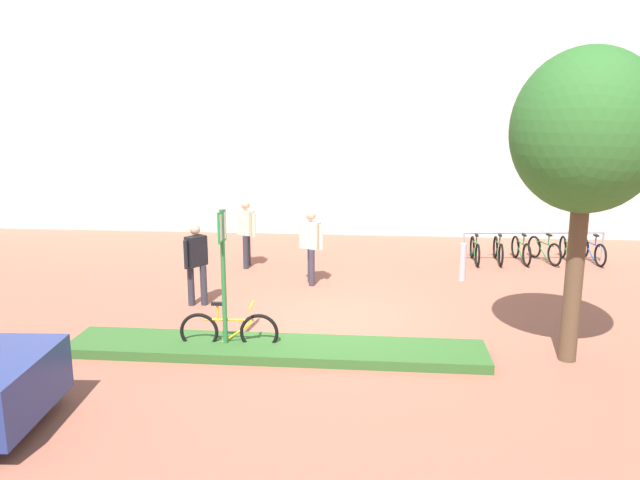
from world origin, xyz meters
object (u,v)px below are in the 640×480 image
object	(u,v)px
parking_sign_post	(223,260)
person_shirt_blue	(311,242)
person_casual_tan	(246,229)
bike_at_sign	(229,331)
tree_sidewalk	(587,133)
bike_rack_cluster	(533,249)
bollard_steel	(463,262)
person_suited_dark	(196,259)

from	to	relation	value
parking_sign_post	person_shirt_blue	bearing A→B (deg)	76.72
person_casual_tan	parking_sign_post	bearing A→B (deg)	-81.76
parking_sign_post	bike_at_sign	xyz separation A→B (m)	(0.05, 0.05, -1.24)
tree_sidewalk	bike_at_sign	world-z (taller)	tree_sidewalk
bike_rack_cluster	person_shirt_blue	xyz separation A→B (m)	(-5.63, -2.58, 0.64)
bollard_steel	person_shirt_blue	xyz separation A→B (m)	(-3.54, -0.60, 0.53)
parking_sign_post	bollard_steel	size ratio (longest dim) A/B	2.71
bike_rack_cluster	bollard_steel	distance (m)	2.88
bollard_steel	bike_at_sign	bearing A→B (deg)	-133.22
person_shirt_blue	person_suited_dark	distance (m)	2.83
bike_at_sign	person_suited_dark	size ratio (longest dim) A/B	0.98
person_suited_dark	bollard_steel	bearing A→B (deg)	22.81
tree_sidewalk	person_casual_tan	size ratio (longest dim) A/B	2.88
parking_sign_post	person_shirt_blue	size ratio (longest dim) A/B	1.42
tree_sidewalk	parking_sign_post	distance (m)	6.01
bike_rack_cluster	bollard_steel	xyz separation A→B (m)	(-2.09, -1.98, 0.10)
parking_sign_post	bike_rack_cluster	world-z (taller)	parking_sign_post
person_shirt_blue	tree_sidewalk	bearing A→B (deg)	-41.04
bike_at_sign	bollard_steel	world-z (taller)	bollard_steel
bike_at_sign	bollard_steel	distance (m)	6.55
bike_rack_cluster	person_suited_dark	bearing A→B (deg)	-150.69
tree_sidewalk	bike_rack_cluster	size ratio (longest dim) A/B	1.33
tree_sidewalk	bollard_steel	size ratio (longest dim) A/B	5.51
person_casual_tan	person_shirt_blue	xyz separation A→B (m)	(1.81, -1.38, 0.00)
bike_at_sign	bike_rack_cluster	world-z (taller)	bike_at_sign
parking_sign_post	bollard_steel	world-z (taller)	parking_sign_post
bollard_steel	person_shirt_blue	size ratio (longest dim) A/B	0.52
bollard_steel	person_shirt_blue	world-z (taller)	person_shirt_blue
parking_sign_post	person_casual_tan	xyz separation A→B (m)	(-0.81, 5.60, -0.61)
bike_at_sign	person_suited_dark	bearing A→B (deg)	117.58
bike_at_sign	bollard_steel	xyz separation A→B (m)	(4.48, 4.77, 0.10)
bike_at_sign	bike_rack_cluster	size ratio (longest dim) A/B	0.45
tree_sidewalk	bike_at_sign	distance (m)	6.50
parking_sign_post	bike_at_sign	size ratio (longest dim) A/B	1.45
person_casual_tan	tree_sidewalk	bearing A→B (deg)	-40.04
bike_rack_cluster	bollard_steel	bearing A→B (deg)	-136.56
bollard_steel	tree_sidewalk	bearing A→B (deg)	-76.59
bollard_steel	person_casual_tan	size ratio (longest dim) A/B	0.52
bike_rack_cluster	person_suited_dark	size ratio (longest dim) A/B	2.17
parking_sign_post	bike_rack_cluster	xyz separation A→B (m)	(6.63, 6.80, -1.25)
bike_rack_cluster	person_suited_dark	distance (m)	8.98
tree_sidewalk	person_shirt_blue	size ratio (longest dim) A/B	2.88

